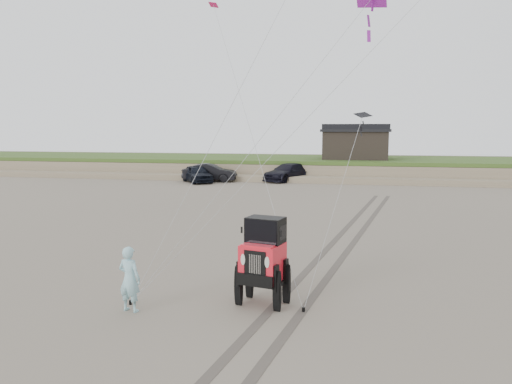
# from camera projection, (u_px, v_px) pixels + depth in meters

# --- Properties ---
(ground) EXTENTS (160.00, 160.00, 0.00)m
(ground) POSITION_uv_depth(u_px,v_px,m) (255.00, 305.00, 13.00)
(ground) COLOR #6B6054
(ground) RESTS_ON ground
(dune_ridge) EXTENTS (160.00, 14.25, 1.73)m
(dune_ridge) POSITION_uv_depth(u_px,v_px,m) (334.00, 167.00, 49.30)
(dune_ridge) COLOR #7A6B54
(dune_ridge) RESTS_ON ground
(cabin) EXTENTS (6.40, 5.40, 3.35)m
(cabin) POSITION_uv_depth(u_px,v_px,m) (355.00, 143.00, 48.10)
(cabin) COLOR black
(cabin) RESTS_ON dune_ridge
(truck_a) EXTENTS (4.04, 4.59, 1.50)m
(truck_a) POSITION_uv_depth(u_px,v_px,m) (197.00, 174.00, 43.01)
(truck_a) COLOR black
(truck_a) RESTS_ON ground
(truck_b) EXTENTS (4.85, 2.07, 1.55)m
(truck_b) POSITION_uv_depth(u_px,v_px,m) (210.00, 173.00, 43.78)
(truck_b) COLOR black
(truck_b) RESTS_ON ground
(truck_c) EXTENTS (4.55, 5.74, 1.56)m
(truck_c) POSITION_uv_depth(u_px,v_px,m) (288.00, 172.00, 44.11)
(truck_c) COLOR black
(truck_c) RESTS_ON ground
(jeep) EXTENTS (3.15, 5.27, 1.83)m
(jeep) POSITION_uv_depth(u_px,v_px,m) (263.00, 270.00, 12.97)
(jeep) COLOR red
(jeep) RESTS_ON ground
(man) EXTENTS (0.67, 0.50, 1.67)m
(man) POSITION_uv_depth(u_px,v_px,m) (130.00, 279.00, 12.49)
(man) COLOR #85C2CD
(man) RESTS_ON ground
(stake_main) EXTENTS (0.08, 0.08, 0.12)m
(stake_main) POSITION_uv_depth(u_px,v_px,m) (130.00, 302.00, 13.06)
(stake_main) COLOR black
(stake_main) RESTS_ON ground
(stake_aux) EXTENTS (0.08, 0.08, 0.12)m
(stake_aux) POSITION_uv_depth(u_px,v_px,m) (303.00, 310.00, 12.53)
(stake_aux) COLOR black
(stake_aux) RESTS_ON ground
(tire_tracks) EXTENTS (5.22, 29.74, 0.01)m
(tire_tracks) POSITION_uv_depth(u_px,v_px,m) (344.00, 242.00, 20.36)
(tire_tracks) COLOR #4C443D
(tire_tracks) RESTS_ON ground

